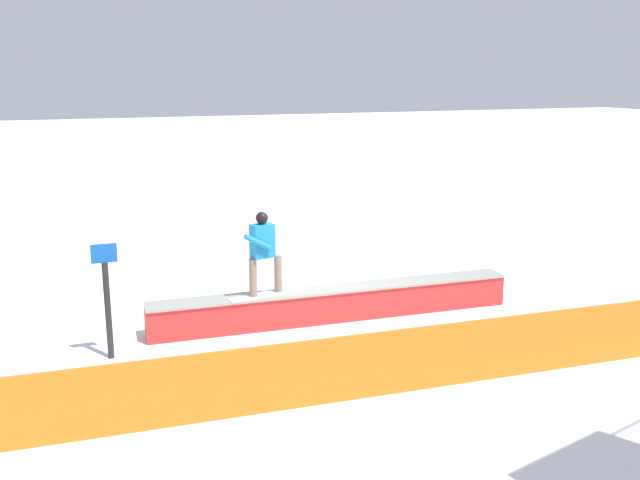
# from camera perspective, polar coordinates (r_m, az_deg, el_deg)

# --- Properties ---
(ground_plane) EXTENTS (120.00, 120.00, 0.00)m
(ground_plane) POSITION_cam_1_polar(r_m,az_deg,el_deg) (13.39, 1.19, -6.37)
(ground_plane) COLOR white
(grind_box) EXTENTS (6.93, 0.83, 0.61)m
(grind_box) POSITION_cam_1_polar(r_m,az_deg,el_deg) (13.30, 1.20, -5.24)
(grind_box) COLOR red
(grind_box) RESTS_ON ground_plane
(snowboarder) EXTENTS (1.46, 0.60, 1.52)m
(snowboarder) POSITION_cam_1_polar(r_m,az_deg,el_deg) (12.59, -4.59, -0.80)
(snowboarder) COLOR silver
(snowboarder) RESTS_ON grind_box
(safety_fence) EXTENTS (13.29, 0.59, 0.96)m
(safety_fence) POSITION_cam_1_polar(r_m,az_deg,el_deg) (10.50, 7.75, -9.45)
(safety_fence) COLOR orange
(safety_fence) RESTS_ON ground_plane
(trail_marker) EXTENTS (0.40, 0.10, 1.90)m
(trail_marker) POSITION_cam_1_polar(r_m,az_deg,el_deg) (11.83, -16.72, -4.46)
(trail_marker) COLOR #262628
(trail_marker) RESTS_ON ground_plane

